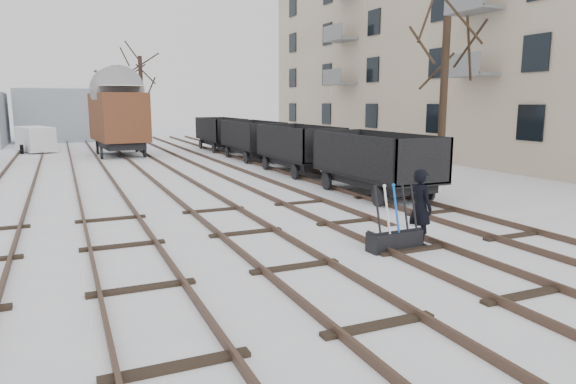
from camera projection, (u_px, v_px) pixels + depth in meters
name	position (u px, v px, depth m)	size (l,w,h in m)	color
ground	(295.00, 268.00, 10.33)	(120.00, 120.00, 0.00)	white
tracks	(166.00, 176.00, 22.64)	(13.90, 52.00, 0.16)	black
apartment_block	(509.00, 18.00, 29.49)	(10.12, 45.00, 16.10)	beige
shed_right	(61.00, 114.00, 44.39)	(7.00, 6.00, 4.50)	gray
ground_frame	(395.00, 238.00, 11.56)	(1.32, 0.47, 1.49)	black
worker	(420.00, 207.00, 11.85)	(0.66, 0.43, 1.80)	black
freight_wagon_a	(375.00, 172.00, 18.25)	(2.17, 5.44, 2.22)	black
freight_wagon_b	(299.00, 155.00, 24.01)	(2.17, 5.44, 2.22)	black
freight_wagon_c	(252.00, 145.00, 29.78)	(2.17, 5.44, 2.22)	black
freight_wagon_d	(221.00, 138.00, 35.55)	(2.17, 5.44, 2.22)	black
box_van_wagon	(118.00, 115.00, 31.79)	(3.44, 5.83, 4.27)	black
panel_van	(35.00, 139.00, 34.35)	(2.68, 4.12, 1.68)	silver
tree_near	(443.00, 103.00, 20.15)	(0.30, 0.30, 6.52)	black
tree_far_left	(109.00, 106.00, 43.12)	(0.30, 0.30, 5.88)	black
tree_far_right	(142.00, 102.00, 37.94)	(0.30, 0.30, 6.62)	black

